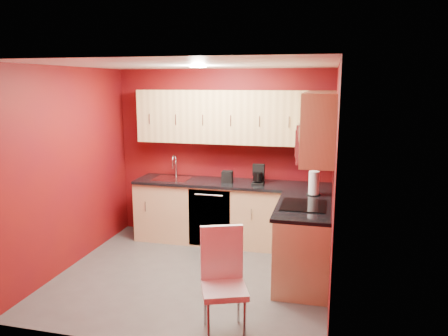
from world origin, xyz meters
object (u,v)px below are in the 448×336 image
at_px(microwave, 316,141).
at_px(coffee_maker, 258,175).
at_px(dining_chair, 224,284).
at_px(napkin_holder, 227,177).
at_px(sink, 172,176).
at_px(paper_towel, 314,183).

bearing_deg(microwave, coffee_maker, 130.01).
bearing_deg(dining_chair, microwave, 40.06).
xyz_separation_m(coffee_maker, napkin_holder, (-0.44, 0.01, -0.06)).
bearing_deg(dining_chair, sink, 99.35).
height_order(microwave, dining_chair, microwave).
xyz_separation_m(sink, napkin_holder, (0.85, -0.03, 0.05)).
relative_size(sink, napkin_holder, 3.26).
xyz_separation_m(sink, dining_chair, (1.36, -2.33, -0.45)).
xyz_separation_m(microwave, paper_towel, (-0.02, 0.53, -0.60)).
bearing_deg(napkin_holder, dining_chair, -77.29).
xyz_separation_m(coffee_maker, paper_towel, (0.78, -0.43, 0.02)).
distance_m(microwave, paper_towel, 0.80).
bearing_deg(coffee_maker, microwave, -51.37).
bearing_deg(paper_towel, sink, 167.11).
relative_size(microwave, dining_chair, 0.77).
bearing_deg(coffee_maker, dining_chair, -89.54).
bearing_deg(coffee_maker, napkin_holder, 177.09).
height_order(microwave, coffee_maker, microwave).
xyz_separation_m(microwave, dining_chair, (-0.73, -1.32, -1.16)).
height_order(napkin_holder, paper_towel, paper_towel).
bearing_deg(paper_towel, dining_chair, -110.87).
bearing_deg(napkin_holder, microwave, -37.85).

